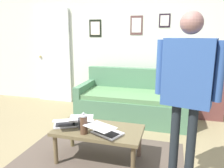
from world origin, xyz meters
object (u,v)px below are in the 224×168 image
couch (133,102)px  laptop_right (65,123)px  coffee_table (99,132)px  side_shelf (211,99)px  french_press (84,124)px  laptop_left (105,131)px  interior_door (53,56)px  person_standing (187,81)px  flower_vase (214,70)px  laptop_center (82,122)px

couch → laptop_right: bearing=69.9°
coffee_table → side_shelf: 2.41m
laptop_right → couch: bearing=-110.1°
coffee_table → french_press: (0.12, 0.16, 0.16)m
side_shelf → laptop_left: bearing=55.4°
interior_door → couch: interior_door is taller
laptop_left → person_standing: size_ratio=0.26×
flower_vase → side_shelf: bearing=-86.4°
flower_vase → person_standing: size_ratio=0.26×
laptop_left → flower_vase: flower_vase is taller
french_press → laptop_center: bearing=-61.9°
couch → laptop_left: couch is taller
french_press → side_shelf: bearing=-128.4°
interior_door → coffee_table: interior_door is taller
side_shelf → person_standing: 2.31m
interior_door → flower_vase: 3.31m
laptop_center → interior_door: bearing=-52.5°
interior_door → person_standing: size_ratio=1.20×
flower_vase → interior_door: bearing=-3.6°
laptop_left → laptop_center: 0.40m
couch → coffee_table: size_ratio=1.84×
side_shelf → flower_vase: flower_vase is taller
laptop_left → laptop_right: bearing=-8.5°
flower_vase → person_standing: (0.56, 2.11, 0.20)m
interior_door → french_press: 2.85m
laptop_left → laptop_center: size_ratio=1.21×
couch → laptop_center: (0.38, 1.43, 0.15)m
flower_vase → person_standing: person_standing is taller
laptop_left → french_press: (0.24, 0.04, 0.07)m
couch → laptop_left: (0.03, 1.61, 0.15)m
laptop_center → laptop_left: bearing=153.0°
side_shelf → laptop_right: bearing=45.1°
coffee_table → laptop_left: bearing=133.8°
side_shelf → interior_door: bearing=-3.6°
french_press → flower_vase: bearing=-128.5°
flower_vase → coffee_table: bearing=51.3°
french_press → side_shelf: size_ratio=0.36×
laptop_left → laptop_right: 0.54m
french_press → laptop_left: bearing=-170.9°
interior_door → side_shelf: interior_door is taller
flower_vase → french_press: bearing=51.5°
coffee_table → flower_vase: size_ratio=2.31×
laptop_right → french_press: bearing=158.2°
interior_door → laptop_right: (-1.38, 2.13, -0.57)m
laptop_center → laptop_right: size_ratio=0.81×
coffee_table → person_standing: (-0.95, 0.23, 0.73)m
interior_door → side_shelf: size_ratio=2.90×
interior_door → french_press: bearing=126.6°
couch → person_standing: size_ratio=1.12×
laptop_left → laptop_center: bearing=-27.0°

